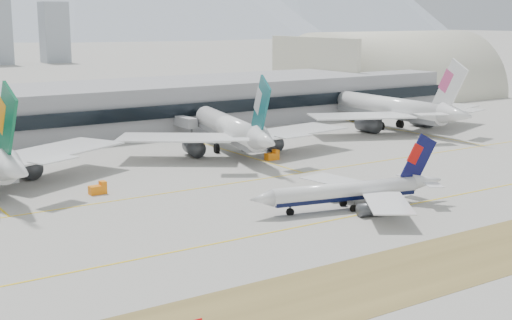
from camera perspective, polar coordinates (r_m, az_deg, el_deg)
ground at (r=131.70m, az=3.06°, el=-4.66°), size 3000.00×3000.00×0.00m
taxiing_airliner at (r=138.43m, az=7.68°, el=-2.51°), size 41.17×35.28×13.96m
widebody_cathay at (r=193.23m, az=-1.96°, el=2.40°), size 63.49×63.27×23.28m
widebody_china_air at (r=238.54m, az=10.94°, el=4.01°), size 69.22×67.66×24.68m
terminal at (r=230.92m, az=-14.21°, el=3.87°), size 280.00×43.10×15.00m
hangar at (r=332.03m, az=10.63°, el=4.94°), size 91.00×60.00×60.00m
gse_c at (r=184.18m, az=1.32°, el=0.33°), size 3.55×2.00×2.60m
gse_b at (r=152.50m, az=-12.50°, el=-2.28°), size 3.55×2.00×2.60m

